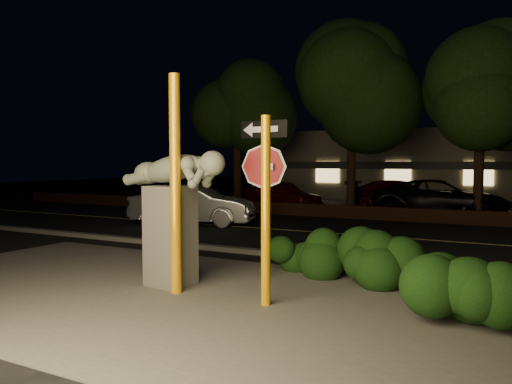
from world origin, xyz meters
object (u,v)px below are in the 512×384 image
parked_car_darkred (400,196)px  signpost (264,167)px  sculpture (172,204)px  yellow_pole_left (175,185)px  silver_sedan (193,205)px  parked_car_dark (440,198)px  yellow_pole_right (266,212)px  parked_car_red (282,195)px

parked_car_darkred → signpost: bearing=-176.5°
sculpture → yellow_pole_left: bearing=-39.3°
signpost → parked_car_darkred: 14.56m
silver_sedan → sculpture: bearing=-165.0°
yellow_pole_left → sculpture: (-0.37, 0.38, -0.35)m
yellow_pole_left → parked_car_dark: 14.68m
signpost → parked_car_dark: 13.03m
yellow_pole_right → sculpture: 2.02m
yellow_pole_left → silver_sedan: bearing=123.5°
parked_car_dark → silver_sedan: bearing=124.0°
silver_sedan → parked_car_red: silver_sedan is taller
parked_car_red → parked_car_darkred: size_ratio=0.85×
sculpture → silver_sedan: (-4.68, 7.25, -0.76)m
silver_sedan → parked_car_darkred: silver_sedan is taller
sculpture → signpost: bearing=52.9°
silver_sedan → parked_car_darkred: bearing=-50.0°
parked_car_darkred → sculpture: bearing=179.0°
yellow_pole_left → parked_car_darkred: bearing=89.1°
signpost → parked_car_dark: size_ratio=0.55×
yellow_pole_left → signpost: yellow_pole_left is taller
yellow_pole_right → parked_car_darkred: size_ratio=0.62×
yellow_pole_left → yellow_pole_right: 1.67m
signpost → silver_sedan: signpost is taller
signpost → parked_car_dark: signpost is taller
parked_car_red → yellow_pole_left: bearing=-143.8°
sculpture → parked_car_red: sculpture is taller
yellow_pole_right → parked_car_red: yellow_pole_right is taller
parked_car_darkred → parked_car_red: bearing=110.8°
parked_car_red → parked_car_dark: parked_car_dark is taller
sculpture → parked_car_red: size_ratio=0.60×
yellow_pole_right → parked_car_darkred: yellow_pole_right is taller
yellow_pole_right → parked_car_dark: size_ratio=0.54×
yellow_pole_left → yellow_pole_right: (1.63, 0.07, -0.37)m
yellow_pole_right → signpost: bearing=118.2°
silver_sedan → parked_car_dark: parked_car_dark is taller
yellow_pole_right → silver_sedan: (-6.68, 7.56, -0.74)m
yellow_pole_right → parked_car_dark: (0.53, 14.42, -0.70)m
yellow_pole_right → silver_sedan: size_ratio=0.68×
yellow_pole_left → sculpture: bearing=133.7°
parked_car_red → silver_sedan: bearing=-164.7°
silver_sedan → parked_car_red: (0.30, 6.68, -0.02)m
sculpture → parked_car_dark: (2.52, 14.10, -0.73)m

